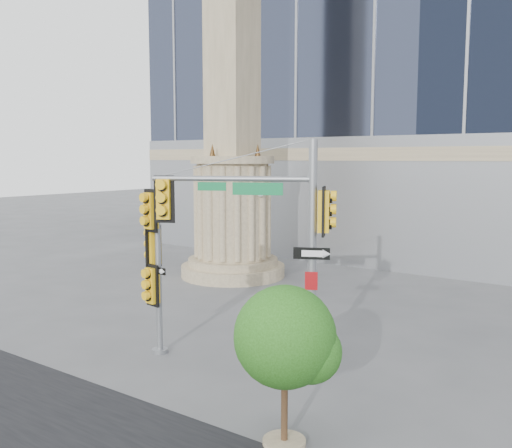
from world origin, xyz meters
The scene contains 5 objects.
ground centered at (0.00, 0.00, 0.00)m, with size 120.00×120.00×0.00m, color #545456.
monument centered at (-6.00, 9.00, 5.52)m, with size 4.40×4.40×16.60m.
main_signal_pole centered at (1.37, 0.99, 3.39)m, with size 3.95×2.11×5.46m.
secondary_signal_pole centered at (-1.68, 0.22, 2.54)m, with size 0.75×0.62×4.33m.
street_tree centered at (3.63, -1.79, 1.88)m, with size 1.83×1.79×2.86m.
Camera 1 is at (8.78, -9.86, 5.05)m, focal length 40.00 mm.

